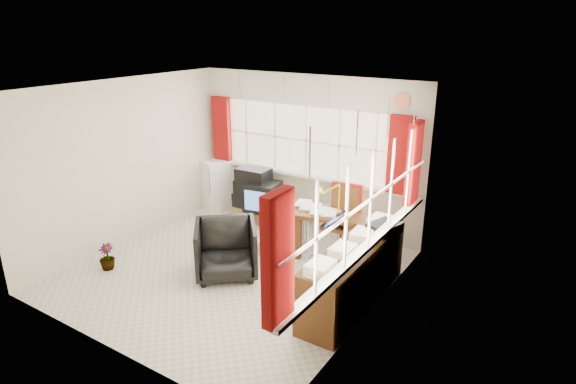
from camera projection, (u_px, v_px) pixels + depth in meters
name	position (u px, v px, depth m)	size (l,w,h in m)	color
ground	(233.00, 271.00, 6.65)	(4.00, 4.00, 0.00)	beige
room_walls	(228.00, 167.00, 6.15)	(4.00, 4.00, 4.00)	beige
window_back	(305.00, 171.00, 7.88)	(3.70, 0.12, 3.60)	beige
window_right	(366.00, 241.00, 5.35)	(0.12, 3.70, 3.60)	beige
curtains	(326.00, 164.00, 6.43)	(3.83, 3.83, 1.15)	#921307
overhead_cabinets	(333.00, 104.00, 6.18)	(3.98, 3.98, 0.48)	silver
desk	(327.00, 231.00, 6.96)	(1.31, 0.84, 0.74)	#553214
desk_lamp	(339.00, 192.00, 6.75)	(0.15, 0.13, 0.42)	yellow
task_chair	(343.00, 219.00, 6.89)	(0.50, 0.52, 1.10)	black
office_chair	(226.00, 250.00, 6.44)	(0.80, 0.82, 0.75)	black
radiator	(300.00, 239.00, 7.05)	(0.41, 0.21, 0.60)	white
credenza	(354.00, 273.00, 5.80)	(0.50, 2.00, 0.85)	#553214
file_tray	(384.00, 228.00, 6.02)	(0.30, 0.39, 0.13)	black
tv_bench	(270.00, 215.00, 8.26)	(1.40, 0.50, 0.25)	#A58052
crt_tv	(263.00, 197.00, 8.05)	(0.61, 0.57, 0.49)	black
hifi_stack	(254.00, 189.00, 8.18)	(0.67, 0.44, 0.69)	black
mini_fridge	(217.00, 183.00, 8.85)	(0.68, 0.69, 0.90)	white
spray_bottle_a	(261.00, 245.00, 7.10)	(0.11, 0.11, 0.28)	silver
spray_bottle_b	(245.00, 221.00, 8.04)	(0.09, 0.09, 0.21)	#87C9B9
flower_vase	(107.00, 257.00, 6.65)	(0.21, 0.21, 0.37)	black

